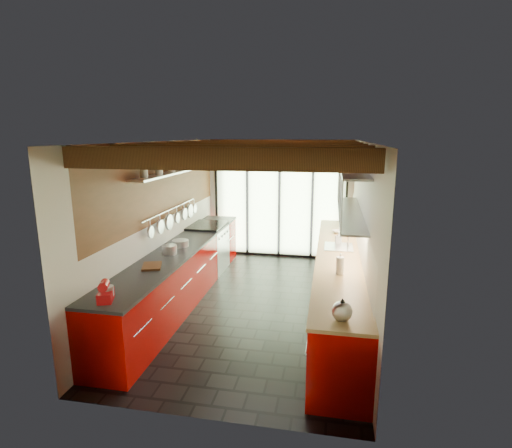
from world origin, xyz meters
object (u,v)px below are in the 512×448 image
(stand_mixer, at_px, (106,292))
(bowl, at_px, (338,232))
(kettle, at_px, (342,310))
(soap_bottle, at_px, (338,238))
(paper_towel, at_px, (340,266))

(stand_mixer, distance_m, bowl, 4.43)
(kettle, bearing_deg, soap_bottle, 90.00)
(kettle, xyz_separation_m, soap_bottle, (0.00, 2.83, 0.00))
(paper_towel, distance_m, bowl, 2.29)
(stand_mixer, distance_m, soap_bottle, 3.80)
(soap_bottle, xyz_separation_m, bowl, (0.00, 0.81, -0.08))
(stand_mixer, xyz_separation_m, bowl, (2.54, 3.63, -0.07))
(stand_mixer, height_order, soap_bottle, stand_mixer)
(stand_mixer, xyz_separation_m, kettle, (2.54, -0.01, 0.01))
(soap_bottle, bearing_deg, bowl, 90.00)
(paper_towel, relative_size, soap_bottle, 1.29)
(kettle, distance_m, bowl, 3.64)
(kettle, distance_m, paper_towel, 1.34)
(stand_mixer, relative_size, soap_bottle, 1.38)
(kettle, bearing_deg, paper_towel, 90.00)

